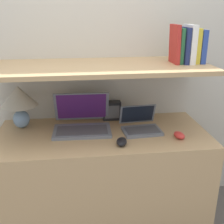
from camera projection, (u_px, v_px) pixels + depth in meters
The scene contains 16 objects.
wall_back at pixel (97, 61), 2.11m from camera, with size 6.00×0.05×2.40m.
desk at pixel (103, 182), 2.03m from camera, with size 1.42×0.64×0.78m.
back_riser at pixel (99, 136), 2.27m from camera, with size 1.42×0.04×1.20m.
shelf at pixel (101, 67), 1.81m from camera, with size 1.42×0.58×0.03m.
table_lamp at pixel (19, 100), 1.91m from camera, with size 0.25×0.25×0.30m.
laptop_large at pixel (82, 122), 1.93m from camera, with size 0.40×0.33×0.24m.
laptop_small at pixel (141, 126), 1.92m from camera, with size 0.27×0.25×0.16m.
computer_mouse at pixel (122, 142), 1.72m from camera, with size 0.09×0.11×0.04m.
second_mouse at pixel (179, 135), 1.81m from camera, with size 0.08×0.10×0.04m.
router_box at pixel (112, 111), 2.10m from camera, with size 0.13×0.07×0.14m.
book_blue at pixel (200, 46), 1.85m from camera, with size 0.03×0.14×0.21m.
book_yellow at pixel (195, 46), 1.84m from camera, with size 0.03×0.13×0.22m.
book_white at pixel (189, 44), 1.83m from camera, with size 0.04×0.18×0.25m.
book_navy at pixel (184, 45), 1.83m from camera, with size 0.03×0.17×0.23m.
book_green at pixel (179, 46), 1.83m from camera, with size 0.03×0.13×0.22m.
book_red at pixel (175, 44), 1.82m from camera, with size 0.03×0.16×0.25m.
Camera 1 is at (-0.16, -1.40, 1.56)m, focal length 45.00 mm.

